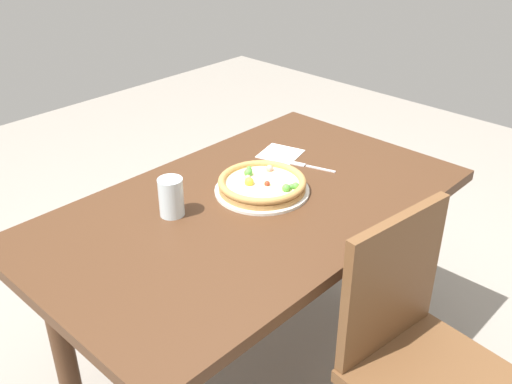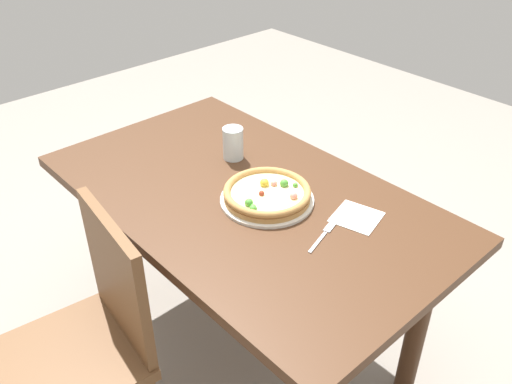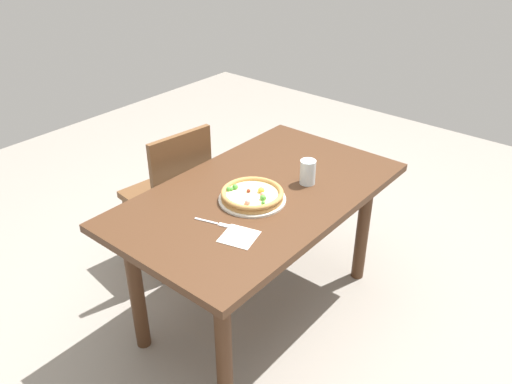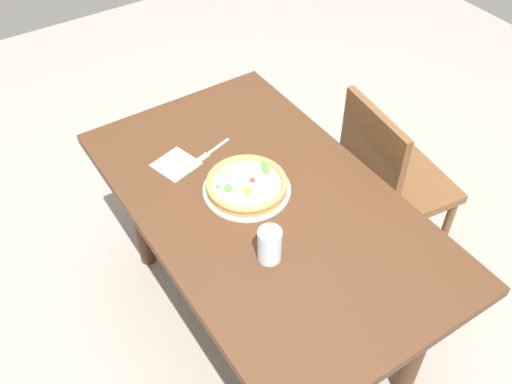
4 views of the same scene
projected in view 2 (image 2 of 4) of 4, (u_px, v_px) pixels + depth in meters
ground_plane at (247, 339)px, 2.24m from camera, size 6.00×6.00×0.00m
dining_table at (246, 218)px, 1.89m from camera, size 1.42×0.83×0.72m
chair_near at (88, 341)px, 1.61m from camera, size 0.45×0.45×0.88m
plate at (267, 200)px, 1.80m from camera, size 0.31×0.31×0.01m
pizza at (267, 193)px, 1.78m from camera, size 0.29×0.29×0.05m
fork at (324, 235)px, 1.65m from camera, size 0.06×0.16×0.00m
drinking_glass at (233, 143)px, 2.00m from camera, size 0.08×0.08×0.12m
napkin at (357, 217)px, 1.72m from camera, size 0.17×0.17×0.00m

